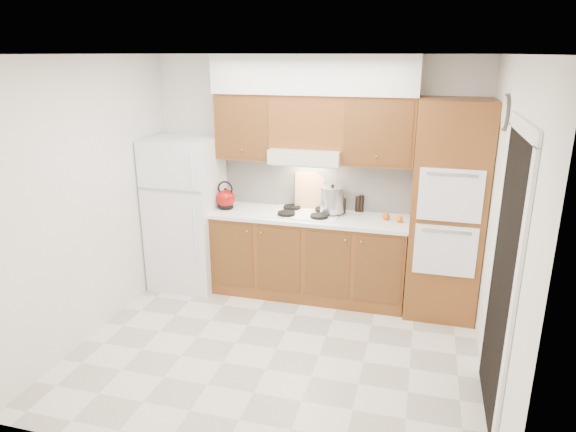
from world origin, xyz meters
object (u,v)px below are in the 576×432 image
object	(u,v)px
fridge	(187,213)
oven_cabinet	(447,211)
stock_pot	(332,200)
kettle	(226,199)

from	to	relation	value
fridge	oven_cabinet	distance (m)	2.86
fridge	oven_cabinet	bearing A→B (deg)	0.70
oven_cabinet	stock_pot	xyz separation A→B (m)	(-1.18, 0.09, 0.00)
oven_cabinet	kettle	distance (m)	2.37
oven_cabinet	kettle	xyz separation A→B (m)	(-2.37, -0.00, -0.04)
fridge	kettle	bearing A→B (deg)	3.72
fridge	kettle	xyz separation A→B (m)	(0.47, 0.03, 0.20)
kettle	oven_cabinet	bearing A→B (deg)	13.47
fridge	kettle	size ratio (longest dim) A/B	8.18
fridge	oven_cabinet	size ratio (longest dim) A/B	0.78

